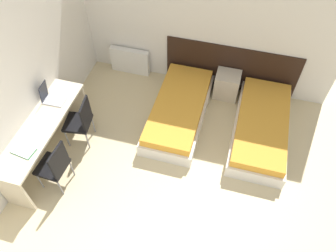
{
  "coord_description": "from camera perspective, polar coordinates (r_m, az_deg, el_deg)",
  "views": [
    {
      "loc": [
        0.86,
        -0.99,
        4.52
      ],
      "look_at": [
        0.0,
        2.09,
        0.55
      ],
      "focal_mm": 35.0,
      "sensor_mm": 36.0,
      "label": 1
    }
  ],
  "objects": [
    {
      "name": "desk",
      "position": [
        5.31,
        -20.86,
        -1.03
      ],
      "size": [
        0.5,
        1.94,
        0.77
      ],
      "color": "beige",
      "rests_on": "ground_plane"
    },
    {
      "name": "headboard_panel",
      "position": [
        6.26,
        10.83,
        9.88
      ],
      "size": [
        2.43,
        0.03,
        0.94
      ],
      "color": "black",
      "rests_on": "ground_plane"
    },
    {
      "name": "radiator",
      "position": [
        6.67,
        -6.63,
        11.21
      ],
      "size": [
        0.78,
        0.12,
        0.54
      ],
      "color": "silver",
      "rests_on": "ground_plane"
    },
    {
      "name": "wall_back",
      "position": [
        5.83,
        4.82,
        18.05
      ],
      "size": [
        5.06,
        0.05,
        2.7
      ],
      "color": "silver",
      "rests_on": "ground_plane"
    },
    {
      "name": "nightstand",
      "position": [
        6.24,
        10.21,
        7.05
      ],
      "size": [
        0.44,
        0.39,
        0.51
      ],
      "color": "beige",
      "rests_on": "ground_plane"
    },
    {
      "name": "bed_near_window",
      "position": [
        5.79,
        1.9,
        2.76
      ],
      "size": [
        0.9,
        1.99,
        0.39
      ],
      "color": "silver",
      "rests_on": "ground_plane"
    },
    {
      "name": "laptop",
      "position": [
        5.42,
        -19.75,
        4.7
      ],
      "size": [
        0.33,
        0.22,
        0.34
      ],
      "rotation": [
        0.0,
        0.0,
        0.04
      ],
      "color": "silver",
      "rests_on": "desk"
    },
    {
      "name": "bed_near_door",
      "position": [
        5.76,
        15.89,
        -0.21
      ],
      "size": [
        0.9,
        1.99,
        0.39
      ],
      "color": "silver",
      "rests_on": "ground_plane"
    },
    {
      "name": "wall_left",
      "position": [
        5.18,
        -23.38,
        8.75
      ],
      "size": [
        0.05,
        4.81,
        2.7
      ],
      "color": "silver",
      "rests_on": "ground_plane"
    },
    {
      "name": "chair_near_notebook",
      "position": [
        5.02,
        -19.13,
        -6.43
      ],
      "size": [
        0.43,
        0.43,
        0.91
      ],
      "rotation": [
        0.0,
        0.0,
        -0.05
      ],
      "color": "black",
      "rests_on": "ground_plane"
    },
    {
      "name": "open_notebook",
      "position": [
        4.97,
        -23.88,
        -3.97
      ],
      "size": [
        0.34,
        0.24,
        0.02
      ],
      "rotation": [
        0.0,
        0.0,
        -0.13
      ],
      "color": "#236B3D",
      "rests_on": "desk"
    },
    {
      "name": "chair_near_laptop",
      "position": [
        5.42,
        -14.97,
        0.99
      ],
      "size": [
        0.46,
        0.46,
        0.91
      ],
      "rotation": [
        0.0,
        0.0,
        0.14
      ],
      "color": "black",
      "rests_on": "ground_plane"
    }
  ]
}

